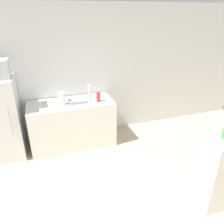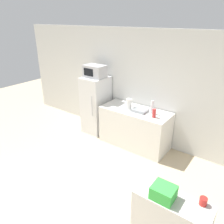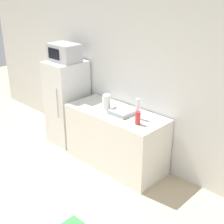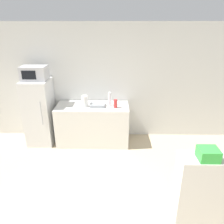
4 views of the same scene
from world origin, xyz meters
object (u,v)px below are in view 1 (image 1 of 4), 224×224
object	(u,v)px
bottle_tall	(90,92)
paper_towel_roll	(62,98)
bottle_short	(98,97)
refrigerator	(3,119)

from	to	relation	value
bottle_tall	paper_towel_roll	size ratio (longest dim) A/B	1.22
bottle_short	paper_towel_roll	size ratio (longest dim) A/B	0.76
bottle_tall	bottle_short	bearing A→B (deg)	-49.28
refrigerator	bottle_tall	world-z (taller)	refrigerator
bottle_tall	bottle_short	world-z (taller)	bottle_tall
refrigerator	bottle_tall	xyz separation A→B (m)	(1.56, 0.02, 0.31)
bottle_tall	refrigerator	bearing A→B (deg)	-179.11
bottle_tall	paper_towel_roll	xyz separation A→B (m)	(-0.53, -0.08, -0.03)
paper_towel_roll	refrigerator	bearing A→B (deg)	176.88
refrigerator	paper_towel_roll	size ratio (longest dim) A/B	6.04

